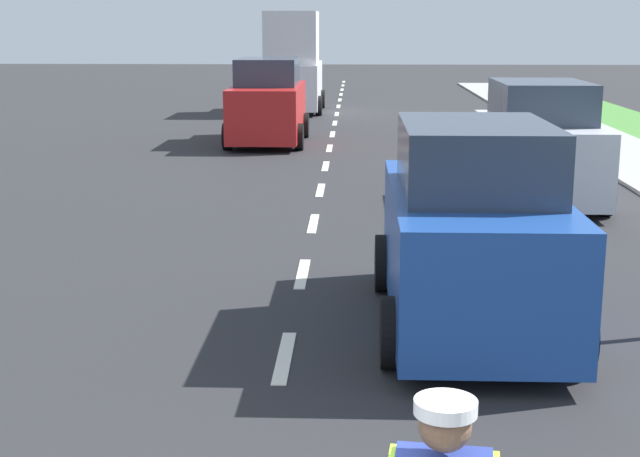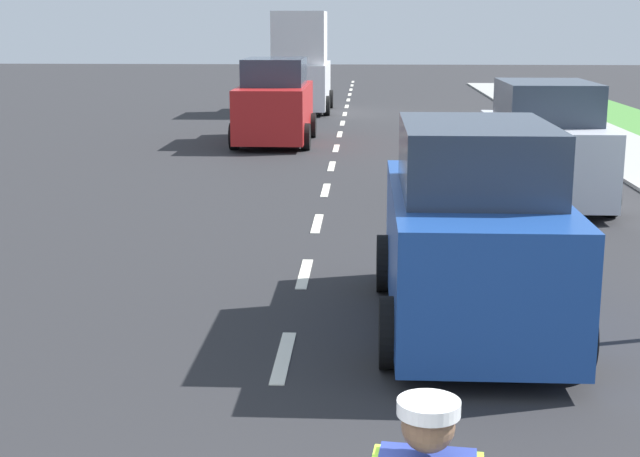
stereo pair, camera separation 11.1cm
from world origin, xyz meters
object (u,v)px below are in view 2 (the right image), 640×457
delivery_truck (301,67)px  car_oncoming_second (275,104)px  car_outgoing_ahead (472,234)px

delivery_truck → car_oncoming_second: size_ratio=1.08×
car_oncoming_second → car_outgoing_ahead: bearing=-76.6°
delivery_truck → car_outgoing_ahead: size_ratio=1.14×
delivery_truck → car_oncoming_second: bearing=-90.5°
delivery_truck → car_outgoing_ahead: delivery_truck is taller
car_outgoing_ahead → car_oncoming_second: bearing=103.4°
car_oncoming_second → car_outgoing_ahead: 15.38m
car_oncoming_second → car_outgoing_ahead: size_ratio=1.05×
delivery_truck → car_oncoming_second: (-0.08, -8.72, -0.57)m
car_oncoming_second → delivery_truck: bearing=89.5°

